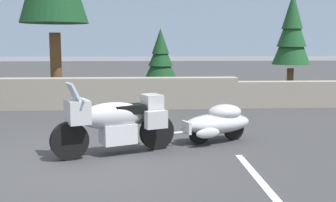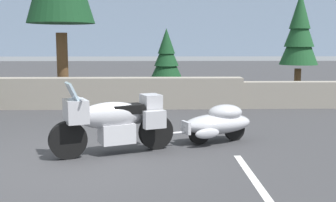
{
  "view_description": "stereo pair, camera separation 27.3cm",
  "coord_description": "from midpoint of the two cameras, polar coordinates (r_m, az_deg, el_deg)",
  "views": [
    {
      "loc": [
        1.14,
        -6.92,
        2.0
      ],
      "look_at": [
        1.62,
        1.33,
        0.85
      ],
      "focal_mm": 44.81,
      "sensor_mm": 36.0,
      "label": 1
    },
    {
      "loc": [
        1.42,
        -6.93,
        2.0
      ],
      "look_at": [
        1.62,
        1.33,
        0.85
      ],
      "focal_mm": 44.81,
      "sensor_mm": 36.0,
      "label": 2
    }
  ],
  "objects": [
    {
      "name": "touring_motorcycle",
      "position": [
        7.59,
        -8.29,
        -2.63
      ],
      "size": [
        2.18,
        1.26,
        1.33
      ],
      "color": "black",
      "rests_on": "ground"
    },
    {
      "name": "pine_tree_far_right",
      "position": [
        14.28,
        -1.57,
        6.14
      ],
      "size": [
        1.07,
        1.07,
        2.49
      ],
      "color": "brown",
      "rests_on": "ground"
    },
    {
      "name": "ground_plane",
      "position": [
        7.32,
        -13.36,
        -8.15
      ],
      "size": [
        80.0,
        80.0,
        0.0
      ],
      "primitive_type": "plane",
      "color": "#38383A"
    },
    {
      "name": "car_shaped_trailer",
      "position": [
        8.54,
        5.85,
        -2.84
      ],
      "size": [
        2.17,
        1.23,
        0.76
      ],
      "color": "black",
      "rests_on": "ground"
    },
    {
      "name": "stone_guard_wall",
      "position": [
        12.97,
        -9.6,
        0.87
      ],
      "size": [
        24.0,
        0.6,
        0.94
      ],
      "color": "gray",
      "rests_on": "ground"
    },
    {
      "name": "parking_stripe_marker",
      "position": [
        5.98,
        12.16,
        -11.74
      ],
      "size": [
        0.12,
        3.6,
        0.01
      ],
      "primitive_type": "cube",
      "color": "silver",
      "rests_on": "ground"
    },
    {
      "name": "distant_ridgeline",
      "position": [
        102.99,
        -4.06,
        11.23
      ],
      "size": [
        240.0,
        80.0,
        16.0
      ],
      "primitive_type": "cube",
      "color": "#7F93AD",
      "rests_on": "ground"
    },
    {
      "name": "pine_tree_secondary",
      "position": [
        15.62,
        16.02,
        8.96
      ],
      "size": [
        1.34,
        1.34,
        3.78
      ],
      "color": "brown",
      "rests_on": "ground"
    }
  ]
}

